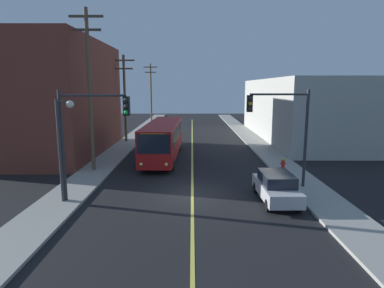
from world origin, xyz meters
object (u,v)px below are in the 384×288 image
Objects in this scene: traffic_signal_left_corner at (90,125)px; street_lamp_left at (63,136)px; utility_pole_near at (89,84)px; utility_pole_mid at (124,94)px; city_bus at (163,138)px; fire_hydrant at (283,164)px; parked_car_silver at (276,187)px; traffic_signal_right_corner at (281,120)px; utility_pole_far at (151,90)px.

traffic_signal_left_corner reaches higher than street_lamp_left.
utility_pole_near is 1.20× the size of utility_pole_mid.
fire_hydrant is (9.40, -4.46, -1.23)m from city_bus.
utility_pole_near is (-12.04, 6.48, 5.63)m from parked_car_silver.
traffic_signal_right_corner reaches higher than street_lamp_left.
parked_car_silver is at bearing -56.94° from city_bus.
utility_pole_mid is 20.14m from traffic_signal_left_corner.
traffic_signal_right_corner is at bearing -17.90° from utility_pole_near.
utility_pole_far is 12.17× the size of fire_hydrant.
street_lamp_left is at bearing -87.80° from utility_pole_mid.
traffic_signal_left_corner is (-10.06, -0.23, 3.46)m from parked_car_silver.
utility_pole_near is 13.63m from traffic_signal_right_corner.
utility_pole_near reaches higher than traffic_signal_left_corner.
city_bus is 14.54× the size of fire_hydrant.
traffic_signal_left_corner is 7.14× the size of fire_hydrant.
utility_pole_far is at bearing 107.95° from traffic_signal_right_corner.
city_bus is 13.24m from parked_car_silver.
traffic_signal_right_corner reaches higher than fire_hydrant.
fire_hydrant is at bearing 29.11° from traffic_signal_left_corner.
parked_car_silver is at bearing -28.29° from utility_pole_near.
fire_hydrant is at bearing 71.53° from parked_car_silver.
traffic_signal_right_corner is at bearing -47.59° from city_bus.
street_lamp_left is at bearing -110.50° from city_bus.
utility_pole_far is at bearing 98.91° from city_bus.
utility_pole_mid reaches higher than traffic_signal_right_corner.
utility_pole_mid is at bearing 126.76° from traffic_signal_right_corner.
utility_pole_mid is 20.21m from street_lamp_left.
utility_pole_mid is 1.61× the size of traffic_signal_left_corner.
city_bus is at bearing 43.42° from utility_pole_near.
city_bus is 2.76× the size of parked_car_silver.
traffic_signal_left_corner reaches higher than parked_car_silver.
utility_pole_far is 1.70× the size of traffic_signal_right_corner.
fire_hydrant is at bearing -68.01° from utility_pole_far.
parked_car_silver is at bearing -108.07° from traffic_signal_right_corner.
fire_hydrant is (13.68, 6.96, -3.16)m from street_lamp_left.
utility_pole_far is at bearing 106.04° from parked_car_silver.
city_bus is 2.22× the size of street_lamp_left.
traffic_signal_right_corner is at bearing 71.93° from parked_car_silver.
city_bus is 8.13m from utility_pole_near.
traffic_signal_left_corner is at bearing -104.20° from city_bus.
parked_car_silver is 10.64m from traffic_signal_left_corner.
utility_pole_mid reaches higher than traffic_signal_left_corner.
traffic_signal_right_corner is (13.01, -17.42, -1.16)m from utility_pole_mid.
traffic_signal_left_corner is 1.09× the size of street_lamp_left.
utility_pole_mid is at bearing 121.78° from parked_car_silver.
utility_pole_mid is 21.77m from traffic_signal_right_corner.
utility_pole_far reaches higher than traffic_signal_right_corner.
traffic_signal_right_corner is at bearing -53.24° from utility_pole_mid.
fire_hydrant is at bearing 0.48° from utility_pole_near.
traffic_signal_left_corner is (2.19, -19.99, -1.16)m from utility_pole_mid.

